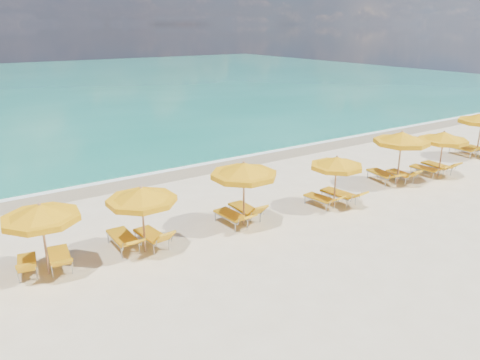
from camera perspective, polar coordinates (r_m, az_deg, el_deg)
ground_plane at (r=18.14m, az=2.67°, el=-4.84°), size 120.00×120.00×0.00m
ocean at (r=62.53m, az=-25.07°, el=10.16°), size 120.00×80.00×0.30m
wet_sand_band at (r=24.09m, az=-7.89°, el=0.97°), size 120.00×2.60×0.01m
foam_line at (r=24.79m, az=-8.72°, el=1.42°), size 120.00×1.20×0.03m
whitecap_near at (r=31.40m, az=-25.84°, el=3.39°), size 14.00×0.36×0.05m
whitecap_far at (r=42.05m, az=-8.29°, el=8.44°), size 18.00×0.30×0.05m
umbrella_2 at (r=14.72m, az=-23.15°, el=-3.78°), size 2.80×2.80×2.31m
umbrella_3 at (r=15.22m, az=-11.92°, el=-1.93°), size 3.01×3.01×2.31m
umbrella_4 at (r=16.93m, az=0.47°, el=1.14°), size 3.21×3.21×2.50m
umbrella_5 at (r=19.23m, az=11.69°, el=2.04°), size 2.81×2.81×2.18m
umbrella_6 at (r=22.77m, az=19.11°, el=4.80°), size 2.93×2.93×2.57m
umbrella_7 at (r=24.65m, az=23.57°, el=4.78°), size 3.05×3.05×2.33m
lounger_2_left at (r=15.71m, az=-24.50°, el=-9.65°), size 0.80×1.66×0.79m
lounger_2_right at (r=15.65m, az=-21.08°, el=-9.21°), size 0.87×1.95×0.80m
lounger_3_left at (r=16.23m, az=-13.98°, el=-7.37°), size 0.71×2.08×0.82m
lounger_3_right at (r=16.24m, az=-10.64°, el=-7.14°), size 0.82×1.92×0.89m
lounger_4_left at (r=17.56m, az=-1.00°, el=-4.81°), size 0.76×1.98×0.78m
lounger_4_right at (r=18.14m, az=0.67°, el=-4.00°), size 0.69×1.93×0.89m
lounger_5_left at (r=19.61m, az=9.78°, el=-2.60°), size 0.77×1.82×0.71m
lounger_5_right at (r=20.16m, az=12.03°, el=-2.07°), size 0.92×2.10×0.79m
lounger_6_left at (r=23.31m, az=16.95°, el=0.34°), size 1.04×2.16×0.75m
lounger_6_right at (r=23.76m, az=19.02°, el=0.41°), size 0.76×1.81×0.80m
lounger_7_left at (r=24.99m, az=21.70°, el=0.98°), size 0.76×1.90×0.77m
lounger_7_right at (r=25.65m, az=22.92°, el=1.29°), size 0.80×2.01×0.85m
lounger_8_left at (r=29.74m, az=25.59°, el=3.15°), size 0.72×2.02×0.87m
lounger_8_right at (r=30.36m, az=27.02°, el=3.19°), size 0.81×1.91×0.77m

